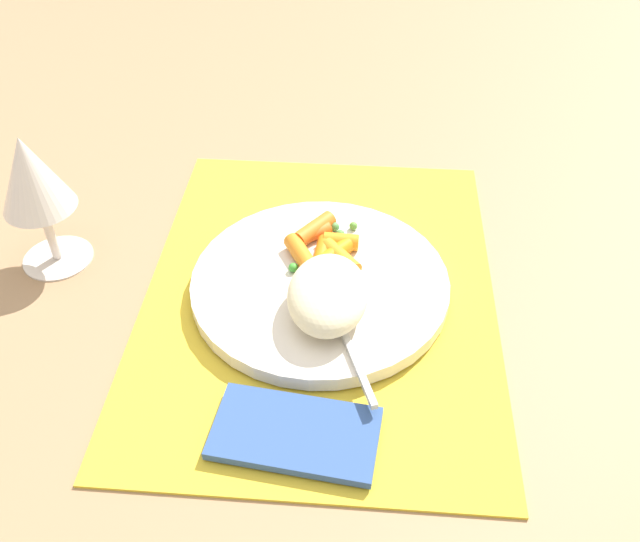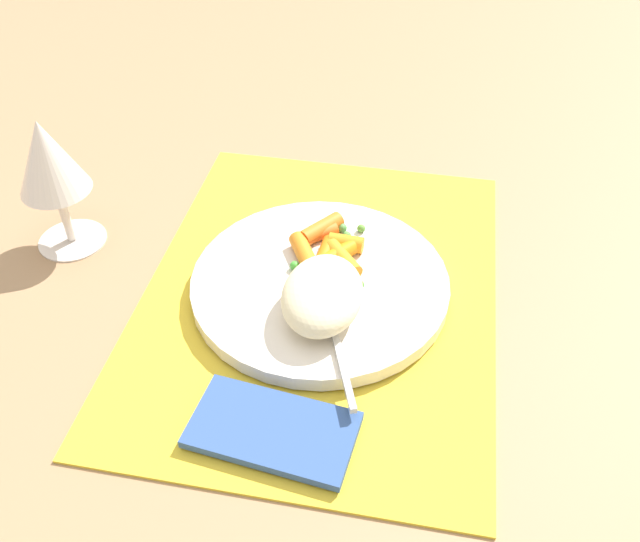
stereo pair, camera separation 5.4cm
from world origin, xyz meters
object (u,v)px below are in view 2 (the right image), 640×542
Objects in this scene: rice_mound at (322,295)px; wine_glass at (48,161)px; napkin at (273,430)px; plate at (320,284)px; fork at (328,306)px; carrot_portion at (327,247)px.

rice_mound is 0.70× the size of wine_glass.
wine_glass reaches higher than napkin.
wine_glass is at bearing 83.50° from plate.
plate is 1.33× the size of fork.
fork reaches higher than plate.
wine_glass is 0.36m from napkin.
fork is at bearing -43.17° from rice_mound.
fork is (-0.04, -0.01, 0.01)m from plate.
napkin is at bearing 170.92° from fork.
rice_mound is (-0.04, -0.01, 0.03)m from plate.
carrot_portion is at bearing -88.62° from wine_glass.
rice_mound is 1.10× the size of carrot_portion.
carrot_portion is (0.04, -0.00, 0.02)m from plate.
plate is 0.04m from carrot_portion.
napkin is (-0.21, -0.28, -0.09)m from wine_glass.
fork is at bearing -159.82° from plate.
wine_glass reaches higher than carrot_portion.
fork is 1.43× the size of napkin.
plate is at bearing 179.52° from carrot_portion.
carrot_portion is 0.08m from fork.
plate is at bearing 13.33° from rice_mound.
carrot_portion is 0.49× the size of fork.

